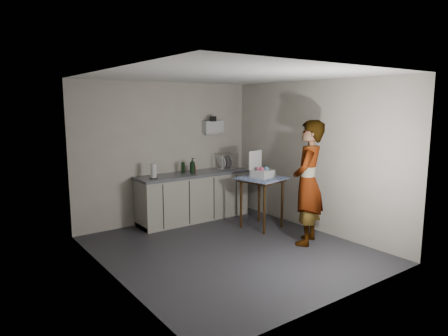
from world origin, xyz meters
TOP-DOWN VIEW (x-y plane):
  - ground at (0.00, 0.00)m, footprint 4.00×4.00m
  - wall_back at (0.00, 1.99)m, footprint 3.60×0.02m
  - wall_right at (1.79, 0.00)m, footprint 0.02×4.00m
  - wall_left at (-1.79, 0.00)m, footprint 0.02×4.00m
  - ceiling at (0.00, 0.00)m, footprint 3.60×4.00m
  - kitchen_counter at (0.40, 1.70)m, footprint 2.24×0.62m
  - wall_shelf at (1.00, 1.92)m, footprint 0.42×0.18m
  - side_table at (1.11, 0.55)m, footprint 0.83×0.83m
  - standing_man at (1.16, -0.48)m, footprint 0.85×0.77m
  - soap_bottle at (0.36, 1.66)m, footprint 0.15×0.15m
  - soda_can at (0.42, 1.72)m, footprint 0.07×0.07m
  - dark_bottle at (0.22, 1.77)m, footprint 0.06×0.06m
  - paper_towel at (-0.47, 1.61)m, footprint 0.15×0.15m
  - dish_rack at (1.20, 1.75)m, footprint 0.45×0.33m
  - bakery_box at (1.11, 0.57)m, footprint 0.37×0.38m

SIDE VIEW (x-z plane):
  - ground at x=0.00m, z-range 0.00..0.00m
  - kitchen_counter at x=0.40m, z-range -0.03..0.88m
  - side_table at x=1.11m, z-range 0.34..1.26m
  - standing_man at x=1.16m, z-range 0.00..1.96m
  - soda_can at x=0.42m, z-range 0.91..1.05m
  - dish_rack at x=1.20m, z-range 0.82..1.14m
  - dark_bottle at x=0.22m, z-range 0.91..1.12m
  - bakery_box at x=1.11m, z-range 0.79..1.25m
  - paper_towel at x=-0.47m, z-range 0.90..1.17m
  - soap_bottle at x=0.36m, z-range 0.91..1.20m
  - wall_back at x=0.00m, z-range 0.00..2.60m
  - wall_right at x=1.79m, z-range 0.00..2.60m
  - wall_left at x=-1.79m, z-range 0.00..2.60m
  - wall_shelf at x=1.00m, z-range 1.56..1.93m
  - ceiling at x=0.00m, z-range 2.59..2.60m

